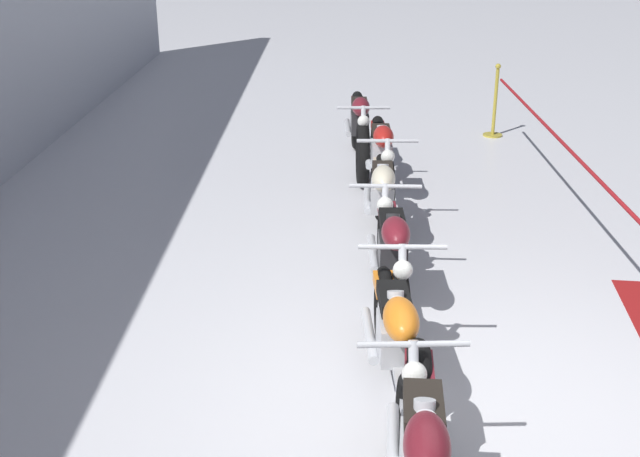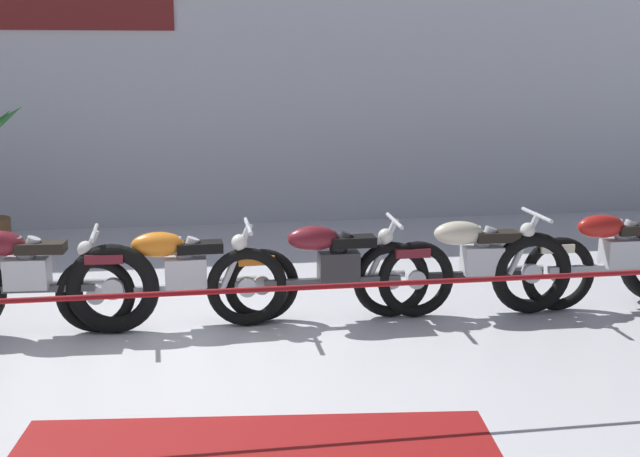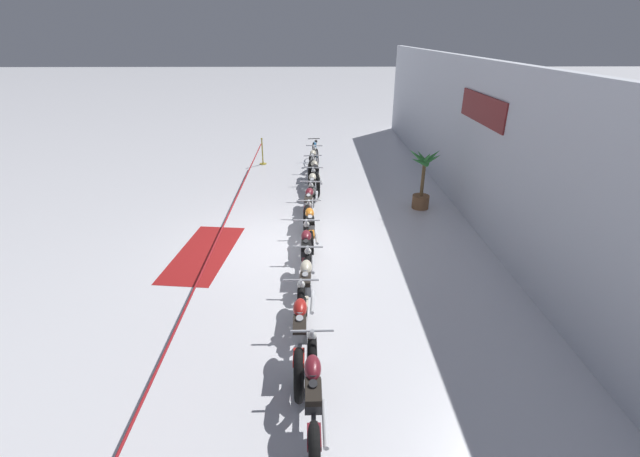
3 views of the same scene
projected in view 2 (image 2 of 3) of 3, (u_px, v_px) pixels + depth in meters
The scene contains 7 objects.
ground_plane at pixel (178, 350), 6.56m from camera, with size 120.00×120.00×0.00m, color silver.
back_wall at pixel (177, 75), 11.06m from camera, with size 28.00×0.29×4.20m.
motorcycle_maroon_3 at pixel (21, 282), 6.81m from camera, with size 2.31×0.62×0.98m.
motorcycle_orange_4 at pixel (179, 276), 7.05m from camera, with size 2.12×0.62×0.91m.
motorcycle_maroon_5 at pixel (332, 271), 7.19m from camera, with size 2.26×0.62×0.94m.
motorcycle_cream_6 at pixel (475, 265), 7.41m from camera, with size 2.31×0.62×0.93m.
motorcycle_red_7 at pixel (615, 260), 7.55m from camera, with size 2.46×0.62×0.97m.
Camera 2 is at (0.17, -6.31, 2.36)m, focal length 45.00 mm.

